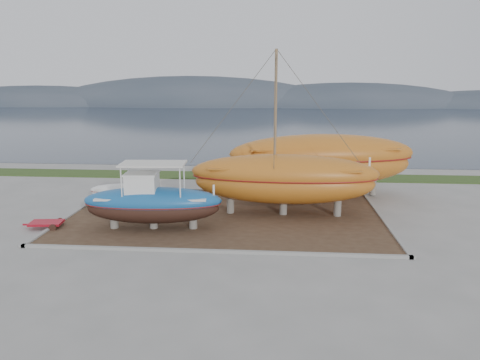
# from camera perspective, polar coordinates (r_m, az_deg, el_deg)

# --- Properties ---
(ground) EXTENTS (140.00, 140.00, 0.00)m
(ground) POSITION_cam_1_polar(r_m,az_deg,el_deg) (24.05, -2.84, -7.06)
(ground) COLOR gray
(ground) RESTS_ON ground
(dirt_patch) EXTENTS (18.00, 12.00, 0.06)m
(dirt_patch) POSITION_cam_1_polar(r_m,az_deg,el_deg) (27.82, -1.77, -4.30)
(dirt_patch) COLOR #422D1E
(dirt_patch) RESTS_ON ground
(curb_frame) EXTENTS (18.60, 12.60, 0.15)m
(curb_frame) POSITION_cam_1_polar(r_m,az_deg,el_deg) (27.81, -1.77, -4.21)
(curb_frame) COLOR gray
(curb_frame) RESTS_ON ground
(grass_strip) EXTENTS (44.00, 3.00, 0.08)m
(grass_strip) POSITION_cam_1_polar(r_m,az_deg,el_deg) (38.93, 0.11, 0.50)
(grass_strip) COLOR #284219
(grass_strip) RESTS_ON ground
(sea) EXTENTS (260.00, 100.00, 0.04)m
(sea) POSITION_cam_1_polar(r_m,az_deg,el_deg) (92.90, 2.80, 7.27)
(sea) COLOR #1D2A3A
(sea) RESTS_ON ground
(mountain_ridge) EXTENTS (200.00, 36.00, 20.00)m
(mountain_ridge) POSITION_cam_1_polar(r_m,az_deg,el_deg) (147.75, 3.52, 9.08)
(mountain_ridge) COLOR #333D49
(mountain_ridge) RESTS_ON ground
(blue_caique) EXTENTS (7.52, 2.81, 3.56)m
(blue_caique) POSITION_cam_1_polar(r_m,az_deg,el_deg) (25.31, -10.61, -1.94)
(blue_caique) COLOR #195A9C
(blue_caique) RESTS_ON dirt_patch
(white_dinghy) EXTENTS (3.93, 1.98, 1.13)m
(white_dinghy) POSITION_cam_1_polar(r_m,az_deg,el_deg) (31.67, -14.44, -1.53)
(white_dinghy) COLOR white
(white_dinghy) RESTS_ON dirt_patch
(orange_sailboat) EXTENTS (11.04, 3.48, 9.52)m
(orange_sailboat) POSITION_cam_1_polar(r_m,az_deg,el_deg) (27.06, 5.48, 5.54)
(orange_sailboat) COLOR #B0611B
(orange_sailboat) RESTS_ON dirt_patch
(orange_bare_hull) EXTENTS (13.05, 5.67, 4.14)m
(orange_bare_hull) POSITION_cam_1_polar(r_m,az_deg,el_deg) (32.29, 9.95, 1.66)
(orange_bare_hull) COLOR #B0611B
(orange_bare_hull) RESTS_ON dirt_patch
(red_trailer) EXTENTS (2.67, 1.57, 0.36)m
(red_trailer) POSITION_cam_1_polar(r_m,az_deg,el_deg) (27.59, -22.52, -5.07)
(red_trailer) COLOR #AF1322
(red_trailer) RESTS_ON ground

